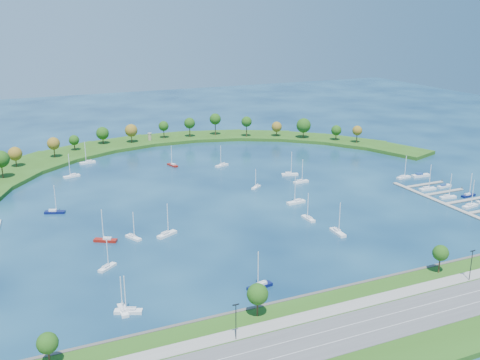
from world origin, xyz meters
name	(u,v)px	position (x,y,z in m)	size (l,w,h in m)	color
ground	(235,192)	(0.00, 0.00, 0.00)	(700.00, 700.00, 0.00)	#061D3B
south_shoreline	(410,314)	(0.03, -122.88, 1.00)	(420.00, 43.10, 11.60)	#274B14
breakwater	(115,175)	(-46.33, 48.72, 0.99)	(286.74, 247.64, 2.00)	#274B14
breakwater_trees	(150,138)	(-17.35, 83.46, 10.51)	(236.64, 91.48, 14.65)	#382314
harbor_tower	(150,137)	(-9.61, 114.46, 4.43)	(2.60, 2.60, 4.75)	gray
dock_system	(469,206)	(85.30, -61.00, 0.35)	(24.28, 82.00, 1.60)	gray
moored_boat_0	(260,285)	(-30.83, -89.99, 0.92)	(8.77, 3.80, 12.47)	#0A1144
moored_boat_1	(290,174)	(37.27, 13.69, 0.92)	(8.89, 5.03, 12.60)	white
moored_boat_2	(256,186)	(12.05, 1.63, 0.85)	(6.38, 5.38, 9.66)	white
moored_boat_3	(301,181)	(36.03, 0.05, 0.91)	(8.40, 3.04, 12.09)	white
moored_boat_5	(107,266)	(-71.51, -57.16, 0.87)	(6.98, 6.13, 10.72)	white
moored_boat_6	(167,234)	(-44.99, -38.02, 0.93)	(8.83, 6.22, 12.78)	white
moored_boat_7	(173,165)	(-12.93, 56.00, 0.89)	(4.39, 8.07, 11.43)	maroon
moored_boat_8	(72,176)	(-66.81, 56.75, 0.92)	(8.81, 4.26, 12.48)	white
moored_boat_9	(55,211)	(-81.20, 5.10, 0.92)	(8.81, 5.22, 12.52)	#0A1144
moored_boat_10	(129,310)	(-71.64, -88.09, 0.90)	(8.14, 5.25, 11.65)	white
moored_boat_11	(88,162)	(-54.79, 80.70, 0.93)	(8.98, 3.57, 12.83)	white
moored_boat_12	(222,165)	(11.72, 44.44, 0.91)	(8.44, 5.02, 11.99)	white
moored_boat_13	(296,201)	(18.63, -25.81, 0.94)	(9.03, 3.23, 13.00)	white
moored_boat_14	(133,237)	(-57.41, -35.69, 0.88)	(5.04, 7.58, 10.88)	white
moored_boat_15	(308,218)	(13.12, -45.57, 0.89)	(2.37, 7.79, 11.38)	white
moored_boat_16	(338,231)	(15.78, -63.02, 0.93)	(2.93, 8.93, 12.95)	white
moored_boat_17	(106,239)	(-67.46, -34.11, 0.93)	(8.63, 6.53, 12.68)	maroon
moored_boat_18	(123,309)	(-72.99, -86.93, 0.88)	(2.25, 7.44, 10.87)	white
docked_boat_4	(470,205)	(85.52, -61.40, 0.92)	(8.67, 3.58, 12.37)	white
docked_boat_6	(448,196)	(85.52, -48.10, 0.90)	(8.18, 3.40, 11.67)	white
docked_boat_7	(468,195)	(96.03, -50.12, 0.88)	(7.73, 2.73, 11.15)	#0A1144
docked_boat_8	(428,188)	(85.51, -34.90, 0.92)	(8.67, 2.96, 12.53)	white
docked_boat_9	(444,186)	(95.98, -34.78, 0.61)	(8.34, 3.23, 1.66)	white
docked_boat_10	(404,177)	(87.92, -14.77, 0.90)	(8.16, 2.80, 11.80)	white
docked_boat_11	(420,175)	(97.86, -16.05, 0.74)	(10.09, 3.53, 2.02)	white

